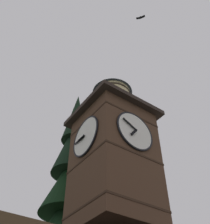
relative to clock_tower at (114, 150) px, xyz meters
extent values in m
cube|color=#4C3323|center=(-0.02, -0.02, -1.04)|extent=(3.31, 3.31, 6.14)
cube|color=#352318|center=(-0.02, -0.02, -3.38)|extent=(3.35, 3.35, 0.10)
cube|color=#352318|center=(-0.02, -0.02, -1.07)|extent=(3.35, 3.35, 0.10)
cube|color=#352318|center=(-0.02, -0.02, 1.23)|extent=(3.35, 3.35, 0.10)
cylinder|color=white|center=(-0.02, 1.67, 0.17)|extent=(2.06, 0.10, 2.06)
torus|color=black|center=(-0.02, 1.69, 0.17)|extent=(2.16, 0.10, 2.16)
cube|color=black|center=(0.14, 1.77, -0.03)|extent=(0.41, 0.04, 0.48)
cube|color=black|center=(0.36, 1.77, 0.36)|extent=(0.79, 0.04, 0.45)
sphere|color=black|center=(-0.02, 1.78, 0.17)|extent=(0.10, 0.10, 0.10)
cylinder|color=white|center=(1.67, -0.02, 0.17)|extent=(0.10, 2.06, 2.06)
torus|color=black|center=(1.69, -0.02, 0.17)|extent=(0.10, 2.16, 2.16)
cube|color=black|center=(1.77, -0.27, 0.16)|extent=(0.04, 0.52, 0.14)
cube|color=black|center=(1.77, -0.44, 0.16)|extent=(0.04, 0.85, 0.10)
sphere|color=black|center=(1.78, -0.02, 0.17)|extent=(0.10, 0.10, 0.10)
cube|color=#2D231E|center=(-0.02, -0.02, 2.15)|extent=(4.01, 4.01, 0.25)
cylinder|color=#D1BC84|center=(-0.02, -0.02, 3.22)|extent=(2.10, 2.10, 1.89)
cylinder|color=#2D2319|center=(-0.02, -0.02, 2.51)|extent=(2.16, 2.16, 0.10)
cylinder|color=#2D2319|center=(-0.02, -0.02, 2.99)|extent=(2.16, 2.16, 0.10)
cylinder|color=#2D2319|center=(-0.02, -0.02, 3.46)|extent=(2.16, 2.16, 0.10)
cylinder|color=#2D2319|center=(-0.02, -0.02, 3.93)|extent=(2.16, 2.16, 0.10)
cone|color=#384251|center=(-0.02, -0.02, 4.75)|extent=(2.40, 2.40, 1.17)
sphere|color=#384251|center=(-0.02, -0.02, 5.44)|extent=(0.16, 0.16, 0.16)
cone|color=black|center=(0.04, -4.22, 0.03)|extent=(3.35, 3.35, 3.83)
cone|color=black|center=(0.04, -4.22, 2.72)|extent=(2.57, 2.57, 4.20)
cone|color=black|center=(0.04, -4.22, 5.25)|extent=(1.79, 1.79, 4.25)
ellipsoid|color=black|center=(-1.14, 2.16, 10.99)|extent=(0.25, 0.23, 0.12)
cube|color=black|center=(-1.23, 2.29, 10.99)|extent=(0.31, 0.35, 0.10)
cube|color=black|center=(-1.04, 2.03, 10.99)|extent=(0.31, 0.35, 0.10)
camera|label=1|loc=(7.32, 9.62, -8.37)|focal=46.34mm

